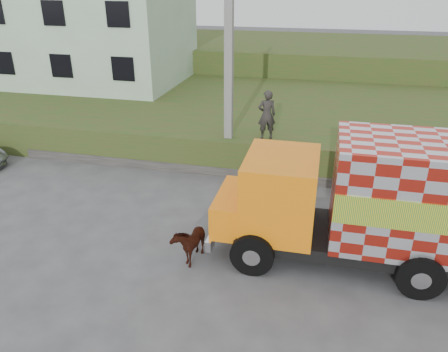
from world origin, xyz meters
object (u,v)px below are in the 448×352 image
(cargo_truck, at_px, (385,203))
(pedestrian, at_px, (267,115))
(utility_pole, at_px, (229,73))
(cow, at_px, (190,241))

(cargo_truck, relative_size, pedestrian, 4.26)
(pedestrian, bearing_deg, utility_pole, -12.38)
(utility_pole, xyz_separation_m, cow, (0.31, -6.20, -3.50))
(utility_pole, bearing_deg, pedestrian, 7.70)
(utility_pole, relative_size, cargo_truck, 0.97)
(utility_pole, height_order, pedestrian, utility_pole)
(cow, relative_size, pedestrian, 0.70)
(utility_pole, xyz_separation_m, pedestrian, (1.48, 0.20, -1.60))
(cargo_truck, xyz_separation_m, cow, (-5.17, -1.01, -1.32))
(utility_pole, height_order, cow, utility_pole)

